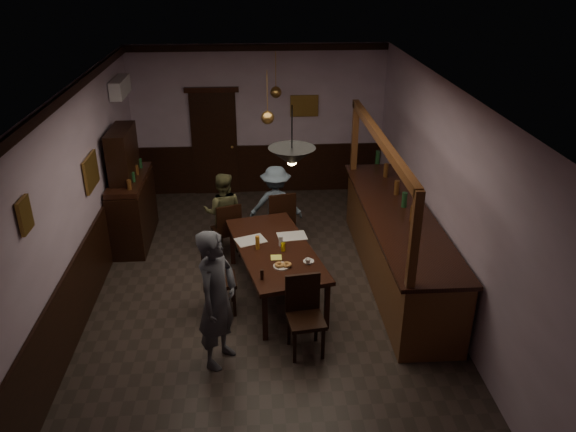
{
  "coord_description": "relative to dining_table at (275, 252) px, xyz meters",
  "views": [
    {
      "loc": [
        -0.13,
        -6.9,
        4.59
      ],
      "look_at": [
        0.34,
        0.3,
        1.15
      ],
      "focal_mm": 35.0,
      "sensor_mm": 36.0,
      "label": 1
    }
  ],
  "objects": [
    {
      "name": "soda_can",
      "position": [
        0.11,
        -0.09,
        0.12
      ],
      "size": [
        0.07,
        0.07,
        0.12
      ],
      "primitive_type": "cylinder",
      "color": "yellow",
      "rests_on": "dining_table"
    },
    {
      "name": "beer_glass",
      "position": [
        -0.25,
        -0.01,
        0.16
      ],
      "size": [
        0.06,
        0.06,
        0.2
      ],
      "primitive_type": "cylinder",
      "color": "#BF721E",
      "rests_on": "dining_table"
    },
    {
      "name": "pendant_brass_far",
      "position": [
        0.16,
        2.89,
        1.61
      ],
      "size": [
        0.2,
        0.2,
        0.81
      ],
      "color": "#BF8C3F",
      "rests_on": "ground"
    },
    {
      "name": "coffee_cup",
      "position": [
        0.42,
        -0.49,
        0.11
      ],
      "size": [
        0.1,
        0.1,
        0.07
      ],
      "primitive_type": "imported",
      "rotation": [
        0.0,
        0.0,
        0.23
      ],
      "color": "white",
      "rests_on": "saucer"
    },
    {
      "name": "person_standing",
      "position": [
        -0.74,
        -1.46,
        0.2
      ],
      "size": [
        0.67,
        0.77,
        1.77
      ],
      "primitive_type": "imported",
      "rotation": [
        0.0,
        0.0,
        1.1
      ],
      "color": "#4D4F58",
      "rests_on": "ground"
    },
    {
      "name": "pastry_ring_a",
      "position": [
        0.04,
        -0.54,
        0.1
      ],
      "size": [
        0.13,
        0.13,
        0.04
      ],
      "primitive_type": "torus",
      "color": "#C68C47",
      "rests_on": "pastry_plate"
    },
    {
      "name": "chair_far_left",
      "position": [
        -0.72,
        1.14,
        -0.16
      ],
      "size": [
        0.53,
        0.53,
        0.95
      ],
      "rotation": [
        0.0,
        0.0,
        3.49
      ],
      "color": "black",
      "rests_on": "ground"
    },
    {
      "name": "door_back",
      "position": [
        -1.04,
        3.85,
        0.36
      ],
      "size": [
        0.9,
        0.06,
        2.1
      ],
      "primitive_type": "cube",
      "color": "black",
      "rests_on": "ground"
    },
    {
      "name": "newspaper_left",
      "position": [
        -0.34,
        0.24,
        0.07
      ],
      "size": [
        0.5,
        0.43,
        0.01
      ],
      "primitive_type": "cube",
      "rotation": [
        0.0,
        0.0,
        0.37
      ],
      "color": "silver",
      "rests_on": "dining_table"
    },
    {
      "name": "napkin",
      "position": [
        0.01,
        -0.28,
        0.07
      ],
      "size": [
        0.18,
        0.18,
        0.0
      ],
      "primitive_type": "cube",
      "rotation": [
        0.0,
        0.0,
        0.23
      ],
      "color": "#F5FF5D",
      "rests_on": "dining_table"
    },
    {
      "name": "chair_far_right",
      "position": [
        0.15,
        1.33,
        -0.11
      ],
      "size": [
        0.54,
        0.54,
        1.05
      ],
      "rotation": [
        0.0,
        0.0,
        3.36
      ],
      "color": "black",
      "rests_on": "ground"
    },
    {
      "name": "picture_back",
      "position": [
        0.76,
        3.86,
        1.11
      ],
      "size": [
        0.55,
        0.04,
        0.42
      ],
      "color": "olive",
      "rests_on": "ground"
    },
    {
      "name": "bar_counter",
      "position": [
        1.85,
        0.33,
        -0.1
      ],
      "size": [
        0.95,
        4.1,
        2.3
      ],
      "color": "#4E2814",
      "rests_on": "ground"
    },
    {
      "name": "chair_side",
      "position": [
        -0.87,
        -0.4,
        -0.12
      ],
      "size": [
        0.49,
        0.49,
        1.03
      ],
      "rotation": [
        0.0,
        0.0,
        1.68
      ],
      "color": "black",
      "rests_on": "ground"
    },
    {
      "name": "pepper_mill",
      "position": [
        -0.2,
        -0.83,
        0.13
      ],
      "size": [
        0.04,
        0.04,
        0.14
      ],
      "primitive_type": "cylinder",
      "color": "black",
      "rests_on": "dining_table"
    },
    {
      "name": "pastry_ring_b",
      "position": [
        0.14,
        -0.54,
        0.1
      ],
      "size": [
        0.13,
        0.13,
        0.04
      ],
      "primitive_type": "torus",
      "color": "#C68C47",
      "rests_on": "pastry_plate"
    },
    {
      "name": "sideboard",
      "position": [
        -2.35,
        1.81,
        0.12
      ],
      "size": [
        0.54,
        1.52,
        2.0
      ],
      "color": "black",
      "rests_on": "ground"
    },
    {
      "name": "ac_unit",
      "position": [
        -2.52,
        2.8,
        1.76
      ],
      "size": [
        0.2,
        0.85,
        0.3
      ],
      "color": "white",
      "rests_on": "ground"
    },
    {
      "name": "pendant_iron",
      "position": [
        0.18,
        -0.78,
        1.7
      ],
      "size": [
        0.56,
        0.56,
        0.72
      ],
      "color": "black",
      "rests_on": "ground"
    },
    {
      "name": "chair_near",
      "position": [
        0.31,
        -1.28,
        -0.13
      ],
      "size": [
        0.49,
        0.49,
        1.01
      ],
      "rotation": [
        0.0,
        0.0,
        0.13
      ],
      "color": "black",
      "rests_on": "ground"
    },
    {
      "name": "dining_table",
      "position": [
        0.0,
        0.0,
        0.0
      ],
      "size": [
        1.47,
        2.37,
        0.75
      ],
      "rotation": [
        0.0,
        0.0,
        0.23
      ],
      "color": "black",
      "rests_on": "ground"
    },
    {
      "name": "newspaper_right",
      "position": [
        0.27,
        0.34,
        0.07
      ],
      "size": [
        0.45,
        0.35,
        0.01
      ],
      "primitive_type": "cube",
      "rotation": [
        0.0,
        0.0,
        0.12
      ],
      "color": "silver",
      "rests_on": "dining_table"
    },
    {
      "name": "picture_left_large",
      "position": [
        -2.6,
        0.7,
        1.01
      ],
      "size": [
        0.04,
        0.62,
        0.48
      ],
      "color": "olive",
      "rests_on": "ground"
    },
    {
      "name": "person_seated_right",
      "position": [
        0.09,
        1.61,
        0.0
      ],
      "size": [
        0.91,
        0.56,
        1.38
      ],
      "primitive_type": "imported",
      "rotation": [
        0.0,
        0.0,
        3.09
      ],
      "color": "slate",
      "rests_on": "ground"
    },
    {
      "name": "saucer",
      "position": [
        0.44,
        -0.42,
        0.07
      ],
      "size": [
        0.15,
        0.15,
        0.01
      ],
      "primitive_type": "cylinder",
      "color": "white",
      "rests_on": "dining_table"
    },
    {
      "name": "water_glass",
      "position": [
        0.09,
        0.06,
        0.14
      ],
      "size": [
        0.06,
        0.06,
        0.15
      ],
      "primitive_type": "cylinder",
      "color": "silver",
      "rests_on": "dining_table"
    },
    {
      "name": "person_seated_left",
      "position": [
        -0.79,
        1.41,
        -0.01
      ],
      "size": [
        0.69,
        0.55,
        1.36
      ],
      "primitive_type": "imported",
      "rotation": [
        0.0,
        0.0,
        3.08
      ],
      "color": "brown",
      "rests_on": "ground"
    },
    {
      "name": "pastry_plate",
      "position": [
        0.06,
        -0.53,
        0.07
      ],
      "size": [
        0.22,
        0.22,
        0.01
      ],
      "primitive_type": "cylinder",
      "color": "white",
      "rests_on": "dining_table"
    },
    {
      "name": "pendant_brass_mid",
      "position": [
        -0.04,
        1.25,
        1.61
      ],
      "size": [
        0.2,
        0.2,
        0.81
      ],
      "color": "#BF8C3F",
      "rests_on": "ground"
    },
    {
      "name": "picture_left_small",
      "position": [
        -2.6,
        -1.7,
        1.46
      ],
      "size": [
        0.04,
        0.28,
        0.36
      ],
      "color": "olive",
      "rests_on": "ground"
    },
    {
      "name": "room",
      "position": [
        -0.14,
        -0.1,
        0.81
      ],
      "size": [
        5.01,
        8.01,
        3.01
      ],
      "color": "#2D2621",
      "rests_on": "ground"
    }
  ]
}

